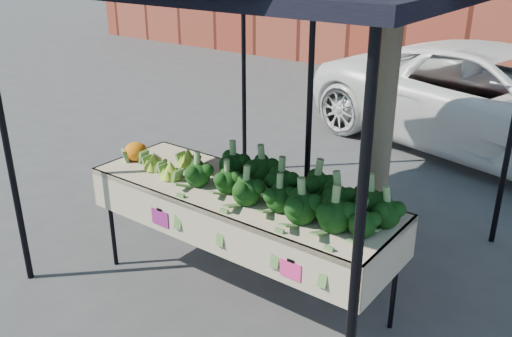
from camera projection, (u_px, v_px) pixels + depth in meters
The scene contains 6 objects.
ground at pixel (217, 296), 4.33m from camera, with size 90.00×90.00×0.00m, color #37373A.
table at pixel (240, 243), 4.20m from camera, with size 2.41×0.82×0.90m.
canopy at pixel (276, 108), 4.33m from camera, with size 3.16×3.16×2.74m, color black, non-canonical shape.
broccoli_heap at pixel (286, 185), 3.78m from camera, with size 1.61×0.58×0.27m, color black.
romanesco_cluster at pixel (172, 157), 4.35m from camera, with size 0.44×0.48×0.21m, color #ACC13C.
cauliflower_pair at pixel (136, 149), 4.54m from camera, with size 0.21×0.21×0.19m, color orange.
Camera 1 is at (2.40, -2.72, 2.59)m, focal length 38.75 mm.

